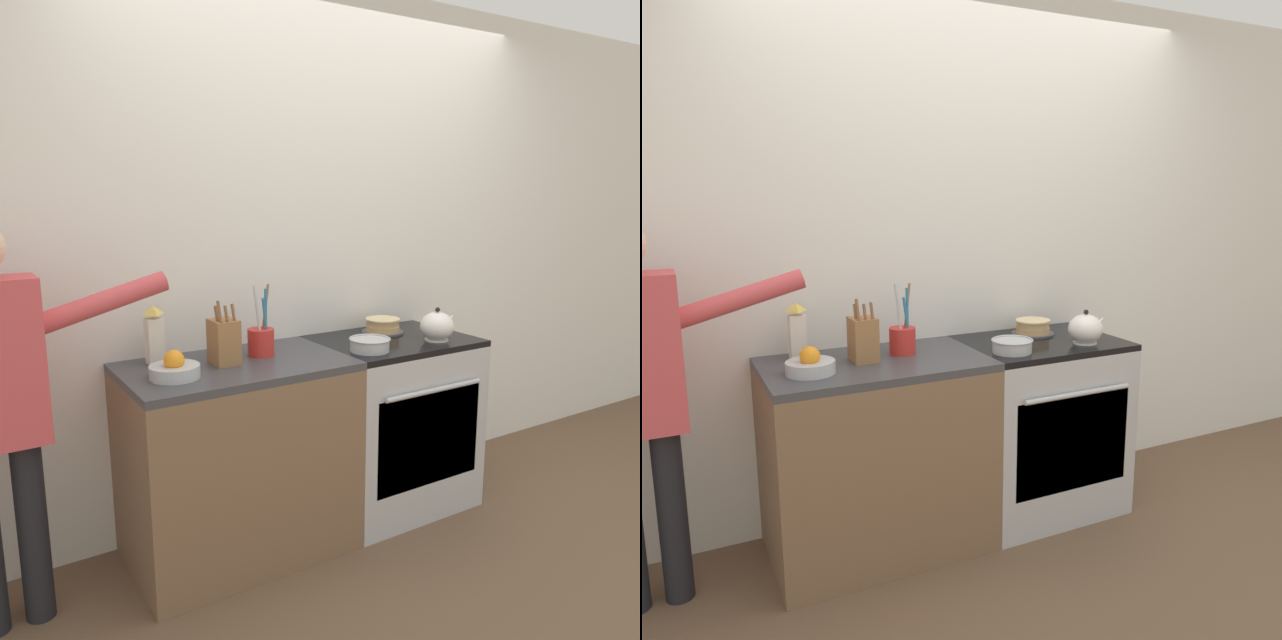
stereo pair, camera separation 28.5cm
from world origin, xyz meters
TOP-DOWN VIEW (x-y plane):
  - ground_plane at (0.00, 0.00)m, footprint 16.00×16.00m
  - wall_back at (0.00, 0.61)m, footprint 8.00×0.04m
  - counter_cabinet at (-0.63, 0.30)m, footprint 0.97×0.59m
  - stove_range at (0.24, 0.29)m, footprint 0.77×0.63m
  - layer_cake at (0.27, 0.43)m, footprint 0.22×0.22m
  - tea_kettle at (0.40, 0.15)m, footprint 0.21×0.17m
  - mixing_bowl at (-0.01, 0.15)m, footprint 0.19×0.19m
  - knife_block at (-0.67, 0.31)m, footprint 0.11×0.13m
  - utensil_crock at (-0.47, 0.36)m, footprint 0.12×0.12m
  - fruit_bowl at (-0.92, 0.22)m, footprint 0.20×0.20m
  - milk_carton at (-0.92, 0.48)m, footprint 0.07×0.07m

SIDE VIEW (x-z plane):
  - ground_plane at x=0.00m, z-range 0.00..0.00m
  - counter_cabinet at x=-0.63m, z-range 0.00..0.89m
  - stove_range at x=0.24m, z-range 0.00..0.89m
  - mixing_bowl at x=-0.01m, z-range 0.89..0.95m
  - layer_cake at x=0.27m, z-range 0.88..0.96m
  - fruit_bowl at x=-0.92m, z-range 0.87..0.99m
  - utensil_crock at x=-0.47m, z-range 0.79..1.12m
  - tea_kettle at x=0.40m, z-range 0.87..1.04m
  - knife_block at x=-0.67m, z-range 0.84..1.13m
  - milk_carton at x=-0.92m, z-range 0.88..1.13m
  - wall_back at x=0.00m, z-range 0.00..2.60m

